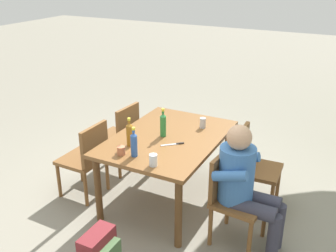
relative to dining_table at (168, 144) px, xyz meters
name	(u,v)px	position (x,y,z in m)	size (l,w,h in m)	color
ground_plane	(168,198)	(0.00, 0.00, -0.67)	(24.00, 24.00, 0.00)	gray
dining_table	(168,144)	(0.00, 0.00, 0.00)	(1.48, 1.05, 0.76)	brown
chair_far_right	(232,194)	(0.33, 0.82, -0.18)	(0.48, 0.48, 0.87)	brown
chair_near_right	(87,156)	(0.33, -0.82, -0.18)	(0.45, 0.45, 0.87)	brown
chair_near_left	(121,134)	(-0.33, -0.82, -0.18)	(0.47, 0.47, 0.87)	brown
chair_far_left	(252,163)	(-0.33, 0.82, -0.18)	(0.46, 0.46, 0.87)	brown
person_in_white_shirt	(244,181)	(0.33, 0.93, -0.02)	(0.47, 0.62, 1.18)	#3D70B2
bottle_blue	(134,144)	(0.53, -0.08, 0.22)	(0.06, 0.06, 0.29)	#2D56A3
bottle_green	(163,124)	(0.01, -0.05, 0.22)	(0.06, 0.06, 0.31)	#287A38
bottle_amber	(130,134)	(0.36, -0.24, 0.22)	(0.06, 0.06, 0.29)	#996019
cup_steel	(203,123)	(-0.39, 0.23, 0.15)	(0.07, 0.07, 0.11)	#B2B7BC
cup_terracotta	(121,151)	(0.57, -0.21, 0.13)	(0.08, 0.08, 0.08)	#BC6B47
cup_glass	(153,160)	(0.62, 0.17, 0.15)	(0.07, 0.07, 0.11)	silver
table_knife	(174,144)	(0.14, 0.14, 0.10)	(0.17, 0.20, 0.01)	silver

